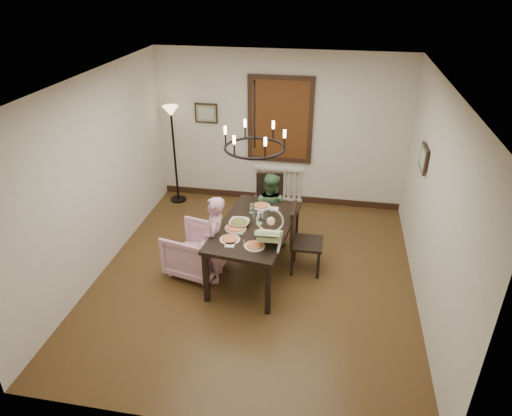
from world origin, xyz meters
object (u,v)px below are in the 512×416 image
(chair_right, at_px, (307,240))
(baby_bouncer, at_px, (269,232))
(seated_man, at_px, (270,215))
(armchair, at_px, (195,250))
(chair_far, at_px, (269,206))
(drinking_glass, at_px, (255,217))
(floor_lamp, at_px, (175,156))
(dining_table, at_px, (255,230))
(elderly_woman, at_px, (215,247))

(chair_right, bearing_deg, baby_bouncer, 143.49)
(chair_right, bearing_deg, seated_man, 44.20)
(armchair, bearing_deg, chair_right, 113.89)
(chair_far, relative_size, armchair, 1.33)
(baby_bouncer, height_order, drinking_glass, baby_bouncer)
(chair_far, distance_m, floor_lamp, 2.13)
(armchair, xyz_separation_m, baby_bouncer, (1.13, -0.32, 0.63))
(floor_lamp, bearing_deg, drinking_glass, -46.40)
(armchair, bearing_deg, seated_man, 148.35)
(dining_table, height_order, drinking_glass, drinking_glass)
(chair_far, xyz_separation_m, floor_lamp, (-1.90, 0.88, 0.39))
(drinking_glass, bearing_deg, chair_right, 9.13)
(elderly_woman, bearing_deg, seated_man, 144.06)
(chair_far, bearing_deg, seated_man, -83.32)
(elderly_woman, bearing_deg, drinking_glass, 115.71)
(chair_right, xyz_separation_m, baby_bouncer, (-0.46, -0.63, 0.45))
(chair_far, xyz_separation_m, seated_man, (0.06, -0.31, -0.00))
(chair_right, bearing_deg, dining_table, 105.60)
(chair_far, bearing_deg, chair_right, -58.86)
(drinking_glass, xyz_separation_m, floor_lamp, (-1.87, 1.96, 0.02))
(chair_right, xyz_separation_m, drinking_glass, (-0.74, -0.12, 0.36))
(elderly_woman, bearing_deg, chair_right, 102.52)
(elderly_woman, bearing_deg, chair_far, 151.88)
(chair_right, relative_size, drinking_glass, 7.42)
(dining_table, xyz_separation_m, armchair, (-0.86, -0.10, -0.38))
(dining_table, height_order, floor_lamp, floor_lamp)
(chair_right, distance_m, elderly_woman, 1.32)
(seated_man, bearing_deg, dining_table, 101.85)
(baby_bouncer, bearing_deg, dining_table, 121.28)
(floor_lamp, bearing_deg, armchair, -64.71)
(chair_right, height_order, seated_man, chair_right)
(chair_far, distance_m, seated_man, 0.31)
(dining_table, relative_size, baby_bouncer, 3.56)
(dining_table, distance_m, floor_lamp, 2.79)
(chair_right, xyz_separation_m, armchair, (-1.59, -0.31, -0.18))
(dining_table, distance_m, chair_right, 0.78)
(armchair, bearing_deg, floor_lamp, -141.86)
(dining_table, xyz_separation_m, floor_lamp, (-1.88, 2.05, 0.18))
(chair_right, relative_size, armchair, 1.37)
(dining_table, relative_size, seated_man, 1.81)
(armchair, height_order, seated_man, seated_man)
(armchair, height_order, elderly_woman, elderly_woman)
(elderly_woman, distance_m, baby_bouncer, 0.92)
(floor_lamp, bearing_deg, chair_right, -35.24)
(chair_far, relative_size, drinking_glass, 7.23)
(armchair, relative_size, baby_bouncer, 1.49)
(floor_lamp, bearing_deg, baby_bouncer, -48.98)
(armchair, height_order, floor_lamp, floor_lamp)
(baby_bouncer, bearing_deg, armchair, 162.86)
(chair_far, xyz_separation_m, elderly_woman, (-0.54, -1.41, 0.03))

